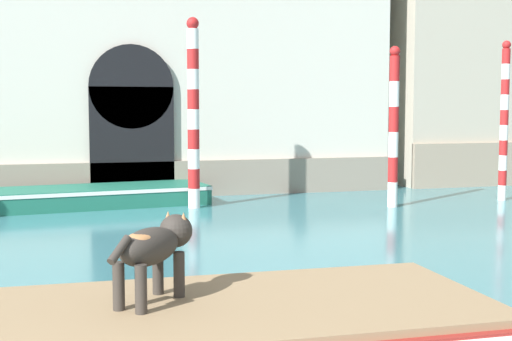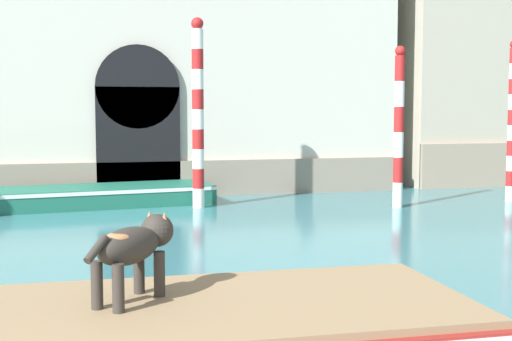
# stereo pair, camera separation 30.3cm
# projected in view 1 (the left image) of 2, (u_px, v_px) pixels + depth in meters

# --- Properties ---
(dog_on_deck) EXTENTS (0.75, 0.80, 0.67)m
(dog_on_deck) POSITION_uv_depth(u_px,v_px,m) (155.00, 246.00, 5.58)
(dog_on_deck) COLOR #332D28
(dog_on_deck) RESTS_ON boat_foreground
(boat_moored_near_palazzo) EXTENTS (6.39, 2.41, 0.45)m
(boat_moored_near_palazzo) POSITION_uv_depth(u_px,v_px,m) (70.00, 197.00, 16.11)
(boat_moored_near_palazzo) COLOR #1E6651
(boat_moored_near_palazzo) RESTS_ON ground_plane
(mooring_pole_0) EXTENTS (0.23, 0.23, 3.63)m
(mooring_pole_0) POSITION_uv_depth(u_px,v_px,m) (394.00, 126.00, 16.05)
(mooring_pole_0) COLOR white
(mooring_pole_0) RESTS_ON ground_plane
(mooring_pole_1) EXTENTS (0.27, 0.27, 4.24)m
(mooring_pole_1) POSITION_uv_depth(u_px,v_px,m) (193.00, 113.00, 15.86)
(mooring_pole_1) COLOR white
(mooring_pole_1) RESTS_ON ground_plane
(mooring_pole_4) EXTENTS (0.20, 0.20, 3.85)m
(mooring_pole_4) POSITION_uv_depth(u_px,v_px,m) (504.00, 120.00, 17.19)
(mooring_pole_4) COLOR white
(mooring_pole_4) RESTS_ON ground_plane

